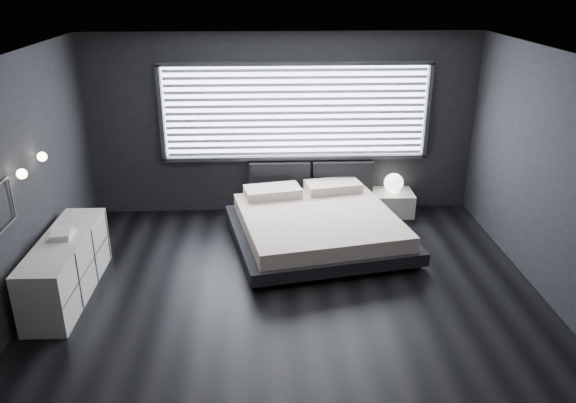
{
  "coord_description": "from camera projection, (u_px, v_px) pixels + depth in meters",
  "views": [
    {
      "loc": [
        -0.3,
        -5.71,
        3.59
      ],
      "look_at": [
        0.0,
        0.85,
        0.9
      ],
      "focal_mm": 35.0,
      "sensor_mm": 36.0,
      "label": 1
    }
  ],
  "objects": [
    {
      "name": "dresser",
      "position": [
        67.0,
        267.0,
        6.63
      ],
      "size": [
        0.54,
        1.83,
        0.73
      ],
      "color": "silver",
      "rests_on": "ground"
    },
    {
      "name": "nightstand",
      "position": [
        392.0,
        203.0,
        8.94
      ],
      "size": [
        0.64,
        0.54,
        0.37
      ],
      "primitive_type": "cube",
      "rotation": [
        0.0,
        0.0,
        -0.02
      ],
      "color": "silver",
      "rests_on": "ground"
    },
    {
      "name": "sconce_near",
      "position": [
        21.0,
        174.0,
        5.98
      ],
      "size": [
        0.18,
        0.11,
        0.11
      ],
      "color": "silver",
      "rests_on": "ground"
    },
    {
      "name": "wall_art_lower",
      "position": [
        3.0,
        206.0,
        5.73
      ],
      "size": [
        0.01,
        0.48,
        0.48
      ],
      "color": "#47474C",
      "rests_on": "ground"
    },
    {
      "name": "window",
      "position": [
        296.0,
        112.0,
        8.55
      ],
      "size": [
        4.14,
        0.09,
        1.52
      ],
      "color": "white",
      "rests_on": "ground"
    },
    {
      "name": "headboard",
      "position": [
        311.0,
        178.0,
        8.9
      ],
      "size": [
        1.96,
        0.16,
        0.52
      ],
      "color": "black",
      "rests_on": "ground"
    },
    {
      "name": "room",
      "position": [
        292.0,
        189.0,
        6.13
      ],
      "size": [
        6.04,
        6.0,
        2.8
      ],
      "color": "black",
      "rests_on": "ground"
    },
    {
      "name": "book_stack",
      "position": [
        61.0,
        234.0,
        6.54
      ],
      "size": [
        0.27,
        0.35,
        0.07
      ],
      "color": "silver",
      "rests_on": "dresser"
    },
    {
      "name": "sconce_far",
      "position": [
        42.0,
        157.0,
        6.53
      ],
      "size": [
        0.18,
        0.11,
        0.11
      ],
      "color": "silver",
      "rests_on": "ground"
    },
    {
      "name": "bed",
      "position": [
        317.0,
        225.0,
        7.93
      ],
      "size": [
        2.71,
        2.63,
        0.6
      ],
      "color": "black",
      "rests_on": "ground"
    },
    {
      "name": "orb_lamp",
      "position": [
        394.0,
        183.0,
        8.82
      ],
      "size": [
        0.3,
        0.3,
        0.3
      ],
      "primitive_type": "sphere",
      "color": "white",
      "rests_on": "nightstand"
    }
  ]
}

